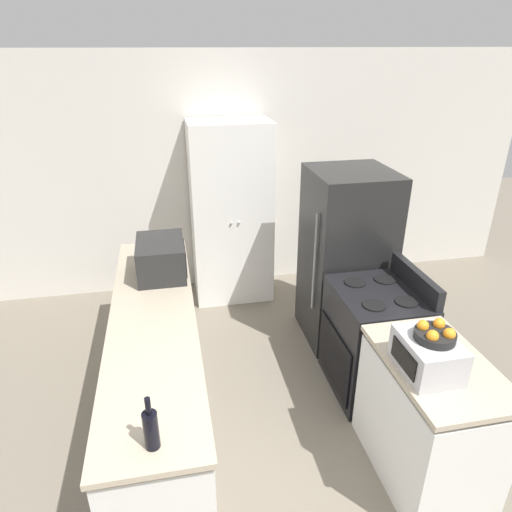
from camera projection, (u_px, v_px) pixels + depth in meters
name	position (u px, v px, depth m)	size (l,w,h in m)	color
wall_back	(227.00, 175.00, 5.08)	(7.00, 0.06, 2.60)	silver
counter_left	(158.00, 368.00, 3.41)	(0.60, 2.67, 0.90)	silver
counter_right	(427.00, 420.00, 2.94)	(0.60, 0.93, 0.90)	silver
pantry_cabinet	(231.00, 213.00, 4.92)	(0.84, 0.60, 1.95)	white
stove	(374.00, 340.00, 3.70)	(0.66, 0.74, 1.06)	black
refrigerator	(345.00, 258.00, 4.24)	(0.73, 0.74, 1.65)	black
microwave	(161.00, 258.00, 3.73)	(0.39, 0.52, 0.29)	black
wine_bottle	(151.00, 429.00, 2.12)	(0.07, 0.07, 0.29)	black
toaster_oven	(427.00, 355.00, 2.63)	(0.30, 0.38, 0.22)	#B2B2B7
fruit_bowl	(435.00, 334.00, 2.57)	(0.23, 0.23, 0.10)	black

